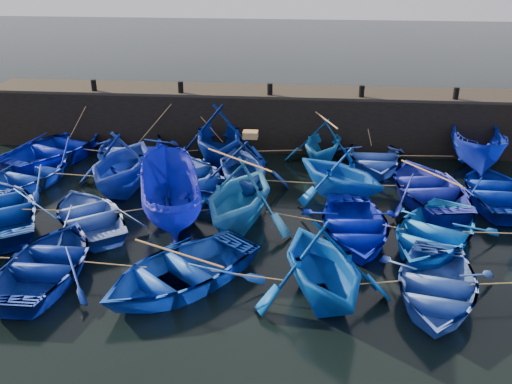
{
  "coord_description": "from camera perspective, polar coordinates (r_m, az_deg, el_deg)",
  "views": [
    {
      "loc": [
        1.76,
        -15.15,
        8.73
      ],
      "look_at": [
        0.0,
        3.2,
        0.7
      ],
      "focal_mm": 40.0,
      "sensor_mm": 36.0,
      "label": 1
    }
  ],
  "objects": [
    {
      "name": "boat_1",
      "position": [
        24.96,
        -12.55,
        3.95
      ],
      "size": [
        4.96,
        6.35,
        1.2
      ],
      "primitive_type": "imported",
      "rotation": [
        0.0,
        0.0,
        0.15
      ],
      "color": "#142AAD",
      "rests_on": "ground"
    },
    {
      "name": "wooden_crate",
      "position": [
        20.94,
        -0.56,
        5.76
      ],
      "size": [
        0.54,
        0.46,
        0.25
      ],
      "primitive_type": "cube",
      "color": "olive",
      "rests_on": "boat_9"
    },
    {
      "name": "quay_wall",
      "position": [
        26.78,
        1.51,
        7.31
      ],
      "size": [
        26.0,
        2.5,
        2.5
      ],
      "primitive_type": "cube",
      "color": "black",
      "rests_on": "ground"
    },
    {
      "name": "boat_22",
      "position": [
        15.93,
        -7.72,
        -7.76
      ],
      "size": [
        5.87,
        6.02,
        1.02
      ],
      "primitive_type": "imported",
      "rotation": [
        0.0,
        0.0,
        -0.71
      ],
      "color": "#0E3DC0",
      "rests_on": "ground"
    },
    {
      "name": "boat_17",
      "position": [
        18.5,
        9.79,
        -3.34
      ],
      "size": [
        3.54,
        4.76,
        0.95
      ],
      "primitive_type": "imported",
      "rotation": [
        0.0,
        0.0,
        0.06
      ],
      "color": "#000C99",
      "rests_on": "ground"
    },
    {
      "name": "loose_oars",
      "position": [
        19.71,
        4.78,
        2.31
      ],
      "size": [
        10.15,
        12.28,
        1.37
      ],
      "color": "#99724C",
      "rests_on": "ground"
    },
    {
      "name": "boat_0",
      "position": [
        26.47,
        -19.2,
        4.24
      ],
      "size": [
        5.76,
        6.6,
        1.14
      ],
      "primitive_type": "imported",
      "rotation": [
        0.0,
        0.0,
        2.74
      ],
      "color": "#000D90",
      "rests_on": "ground"
    },
    {
      "name": "boat_24",
      "position": [
        15.96,
        17.57,
        -8.9
      ],
      "size": [
        4.01,
        5.01,
        0.93
      ],
      "primitive_type": "imported",
      "rotation": [
        0.0,
        0.0,
        -0.2
      ],
      "color": "#2A4CAD",
      "rests_on": "ground"
    },
    {
      "name": "boat_11",
      "position": [
        21.89,
        16.89,
        0.48
      ],
      "size": [
        4.51,
        5.7,
        1.07
      ],
      "primitive_type": "imported",
      "rotation": [
        0.0,
        0.0,
        3.31
      ],
      "color": "#121D94",
      "rests_on": "ground"
    },
    {
      "name": "bollard_1",
      "position": [
        26.08,
        -7.55,
        10.35
      ],
      "size": [
        0.24,
        0.24,
        0.5
      ],
      "primitive_type": "cylinder",
      "color": "black",
      "rests_on": "quay_top"
    },
    {
      "name": "boat_5",
      "position": [
        25.48,
        21.25,
        4.28
      ],
      "size": [
        2.54,
        5.45,
        2.04
      ],
      "primitive_type": "imported",
      "rotation": [
        0.0,
        0.0,
        -0.11
      ],
      "color": "#091B98",
      "rests_on": "ground"
    },
    {
      "name": "boat_3",
      "position": [
        24.68,
        6.74,
        5.06
      ],
      "size": [
        3.85,
        4.25,
        1.95
      ],
      "primitive_type": "imported",
      "rotation": [
        0.0,
        0.0,
        -0.19
      ],
      "color": "#0F57A8",
      "rests_on": "ground"
    },
    {
      "name": "boat_9",
      "position": [
        21.38,
        -1.34,
        2.64
      ],
      "size": [
        4.59,
        5.0,
        2.21
      ],
      "primitive_type": "imported",
      "rotation": [
        0.0,
        0.0,
        3.4
      ],
      "color": "navy",
      "rests_on": "ground"
    },
    {
      "name": "boat_14",
      "position": [
        19.84,
        -16.33,
        -2.16
      ],
      "size": [
        5.06,
        5.3,
        0.89
      ],
      "primitive_type": "imported",
      "rotation": [
        0.0,
        0.0,
        3.79
      ],
      "color": "#3050B4",
      "rests_on": "ground"
    },
    {
      "name": "boat_10",
      "position": [
        21.2,
        8.47,
        1.98
      ],
      "size": [
        5.18,
        5.16,
        2.07
      ],
      "primitive_type": "imported",
      "rotation": [
        0.0,
        0.0,
        3.96
      ],
      "color": "#033FC0",
      "rests_on": "ground"
    },
    {
      "name": "boat_23",
      "position": [
        15.0,
        6.66,
        -7.17
      ],
      "size": [
        4.8,
        5.16,
        2.22
      ],
      "primitive_type": "imported",
      "rotation": [
        0.0,
        0.0,
        0.33
      ],
      "color": "#003B9C",
      "rests_on": "ground"
    },
    {
      "name": "bollard_0",
      "position": [
        27.25,
        -15.91,
        10.23
      ],
      "size": [
        0.24,
        0.24,
        0.5
      ],
      "primitive_type": "cylinder",
      "color": "black",
      "rests_on": "quay_top"
    },
    {
      "name": "boat_8",
      "position": [
        22.21,
        -6.93,
        1.69
      ],
      "size": [
        6.09,
        6.33,
        1.07
      ],
      "primitive_type": "imported",
      "rotation": [
        0.0,
        0.0,
        0.67
      ],
      "color": "#1A40B3",
      "rests_on": "ground"
    },
    {
      "name": "boat_15",
      "position": [
        19.15,
        -8.64,
        -0.49
      ],
      "size": [
        3.45,
        5.64,
        2.04
      ],
      "primitive_type": "imported",
      "rotation": [
        0.0,
        0.0,
        3.44
      ],
      "color": "#09119D",
      "rests_on": "ground"
    },
    {
      "name": "boat_21",
      "position": [
        17.27,
        -20.04,
        -6.58
      ],
      "size": [
        3.35,
        4.66,
        0.96
      ],
      "primitive_type": "imported",
      "rotation": [
        0.0,
        0.0,
        3.15
      ],
      "color": "navy",
      "rests_on": "ground"
    },
    {
      "name": "boat_6",
      "position": [
        23.98,
        -21.64,
        1.66
      ],
      "size": [
        4.44,
        5.3,
        0.94
      ],
      "primitive_type": "imported",
      "rotation": [
        0.0,
        0.0,
        2.85
      ],
      "color": "#1132A2",
      "rests_on": "ground"
    },
    {
      "name": "boat_2",
      "position": [
        24.44,
        -3.8,
        5.72
      ],
      "size": [
        4.91,
        5.46,
        2.55
      ],
      "primitive_type": "imported",
      "rotation": [
        0.0,
        0.0,
        0.16
      ],
      "color": "navy",
      "rests_on": "ground"
    },
    {
      "name": "boat_7",
      "position": [
        22.11,
        -13.22,
        3.04
      ],
      "size": [
        4.35,
        4.94,
        2.45
      ],
      "primitive_type": "imported",
      "rotation": [
        0.0,
        0.0,
        3.07
      ],
      "color": "navy",
      "rests_on": "ground"
    },
    {
      "name": "boat_12",
      "position": [
        22.6,
        22.87,
        0.17
      ],
      "size": [
        3.4,
        4.68,
        0.95
      ],
      "primitive_type": "imported",
      "rotation": [
        0.0,
        0.0,
        3.12
      ],
      "color": "#021D8F",
      "rests_on": "ground"
    },
    {
      "name": "bollard_3",
      "position": [
        25.54,
        10.52,
        9.88
      ],
      "size": [
        0.24,
        0.24,
        0.5
      ],
      "primitive_type": "cylinder",
      "color": "black",
      "rests_on": "quay_top"
    },
    {
      "name": "boat_16",
      "position": [
        18.83,
        -1.69,
        -0.16
      ],
      "size": [
        4.78,
        5.22,
        2.33
      ],
      "primitive_type": "imported",
      "rotation": [
        0.0,
        0.0,
        -0.25
      ],
      "color": "#1D67B4",
      "rests_on": "ground"
    },
    {
      "name": "ground",
      "position": [
        17.58,
        -1.0,
        -6.25
      ],
      "size": [
        120.0,
        120.0,
        0.0
      ],
      "primitive_type": "plane",
      "color": "black",
      "rests_on": "ground"
    },
    {
      "name": "quay_top",
      "position": [
        26.44,
        1.54,
        10.03
      ],
      "size": [
        26.0,
        2.5,
        0.12
      ],
      "primitive_type": "cube",
      "color": "black",
      "rests_on": "quay_wall"
    },
    {
      "name": "bollard_2",
      "position": [
        25.5,
        1.4,
        10.24
      ],
      "size": [
        0.24,
        0.24,
        0.5
      ],
      "primitive_type": "cylinder",
      "color": "black",
      "rests_on": "quay_top"
    },
    {
      "name": "boat_18",
      "position": [
        18.63,
        17.29,
        -3.84
      ],
      "size": [
        5.25,
        5.85,
        1.0
      ],
      "primitive_type": "imported",
      "rotation": [
        0.0,
        0.0,
        -0.47
      ],
      "color": "blue",
      "rests_on": "ground"
    },
    {
      "name": "bollard_4",
      "position": [
        26.19,
        19.37,
        9.29
      ],
      "size": [
        0.24,
        0.24,
        0.5
      ],
      "primitive_type": "cylinder",
      "color": "black",
      "rests_on": "quay_top"
    },
    {
      "name": "mooring_ropes",
      "position": [
        21.71,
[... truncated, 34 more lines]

